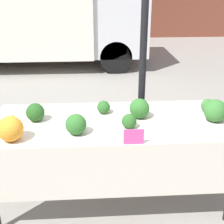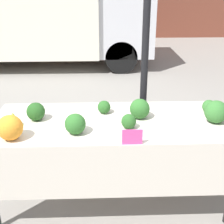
{
  "view_description": "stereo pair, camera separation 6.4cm",
  "coord_description": "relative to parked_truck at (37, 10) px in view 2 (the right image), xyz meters",
  "views": [
    {
      "loc": [
        -0.15,
        -2.34,
        1.88
      ],
      "look_at": [
        0.0,
        0.0,
        0.86
      ],
      "focal_mm": 50.0,
      "sensor_mm": 36.0,
      "label": 1
    },
    {
      "loc": [
        -0.09,
        -2.34,
        1.88
      ],
      "look_at": [
        0.0,
        0.0,
        0.86
      ],
      "focal_mm": 50.0,
      "sensor_mm": 36.0,
      "label": 2
    }
  ],
  "objects": [
    {
      "name": "parked_truck",
      "position": [
        0.0,
        0.0,
        0.0
      ],
      "size": [
        4.69,
        2.0,
        2.26
      ],
      "color": "silver",
      "rests_on": "ground_plane"
    },
    {
      "name": "ground_plane",
      "position": [
        1.47,
        -4.91,
        -1.21
      ],
      "size": [
        40.0,
        40.0,
        0.0
      ],
      "primitive_type": "plane",
      "color": "gray"
    },
    {
      "name": "price_sign",
      "position": [
        1.6,
        -5.31,
        -0.37
      ],
      "size": [
        0.15,
        0.01,
        0.12
      ],
      "color": "#EF4793",
      "rests_on": "market_table"
    },
    {
      "name": "broccoli_head_5",
      "position": [
        1.6,
        -5.05,
        -0.37
      ],
      "size": [
        0.12,
        0.12,
        0.12
      ],
      "color": "#285B23",
      "rests_on": "market_table"
    },
    {
      "name": "broccoli_head_1",
      "position": [
        1.71,
        -4.86,
        -0.35
      ],
      "size": [
        0.17,
        0.17,
        0.17
      ],
      "color": "#2D6628",
      "rests_on": "market_table"
    },
    {
      "name": "broccoli_head_3",
      "position": [
        0.84,
        -4.86,
        -0.36
      ],
      "size": [
        0.15,
        0.15,
        0.15
      ],
      "color": "#23511E",
      "rests_on": "market_table"
    },
    {
      "name": "romanesco_head",
      "position": [
        0.68,
        -4.97,
        -0.37
      ],
      "size": [
        0.15,
        0.15,
        0.12
      ],
      "color": "#93B238",
      "rests_on": "market_table"
    },
    {
      "name": "broccoli_head_0",
      "position": [
        2.32,
        -4.76,
        -0.37
      ],
      "size": [
        0.12,
        0.12,
        0.12
      ],
      "color": "#336B2D",
      "rests_on": "market_table"
    },
    {
      "name": "orange_cauliflower",
      "position": [
        0.72,
        -5.2,
        -0.34
      ],
      "size": [
        0.19,
        0.19,
        0.19
      ],
      "color": "orange",
      "rests_on": "market_table"
    },
    {
      "name": "broccoli_head_6",
      "position": [
        1.19,
        -5.12,
        -0.35
      ],
      "size": [
        0.16,
        0.16,
        0.16
      ],
      "color": "#2D6628",
      "rests_on": "market_table"
    },
    {
      "name": "tent_pole",
      "position": [
        1.81,
        -4.29,
        0.12
      ],
      "size": [
        0.07,
        0.07,
        2.66
      ],
      "color": "black",
      "rests_on": "ground_plane"
    },
    {
      "name": "market_table",
      "position": [
        1.47,
        -4.97,
        -0.53
      ],
      "size": [
        1.99,
        0.83,
        0.78
      ],
      "color": "beige",
      "rests_on": "ground_plane"
    },
    {
      "name": "broccoli_head_2",
      "position": [
        1.41,
        -4.74,
        -0.37
      ],
      "size": [
        0.11,
        0.11,
        0.11
      ],
      "color": "#285B23",
      "rests_on": "market_table"
    },
    {
      "name": "broccoli_head_4",
      "position": [
        2.31,
        -4.96,
        -0.34
      ],
      "size": [
        0.19,
        0.19,
        0.19
      ],
      "color": "#336B2D",
      "rests_on": "market_table"
    }
  ]
}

